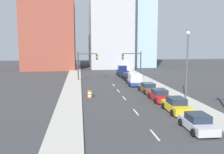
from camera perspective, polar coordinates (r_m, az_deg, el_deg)
The scene contains 21 objects.
sidewalk_left at distance 56.67m, azimuth -8.61°, elevation 0.41°, with size 2.90×90.31×0.17m.
sidewalk_right at distance 58.07m, azimuth 5.33°, elevation 0.64°, with size 2.90×90.31×0.17m.
lane_stripe_at_7m at distance 20.29m, azimuth 9.76°, elevation -12.91°, with size 0.16×2.40×0.01m, color beige.
lane_stripe_at_14m at distance 26.40m, azimuth 5.48°, elevation -7.98°, with size 0.16×2.40×0.01m, color beige.
lane_stripe_at_21m at distance 32.93m, azimuth 2.82°, elevation -4.82°, with size 0.16×2.40×0.01m, color beige.
lane_stripe_at_26m at distance 38.00m, azimuth 1.42°, elevation -3.14°, with size 0.16×2.40×0.01m, color beige.
lane_stripe_at_31m at distance 43.20m, azimuth 0.34°, elevation -1.84°, with size 0.16×2.40×0.01m, color beige.
building_brick_left at distance 74.18m, azimuth -13.98°, elevation 9.07°, with size 14.00×16.00×18.59m.
building_office_center at distance 78.34m, azimuth -0.68°, elevation 10.77°, with size 12.00×20.00×22.88m.
building_glass_right at distance 83.51m, azimuth 3.91°, elevation 11.84°, with size 13.00×20.00×26.61m.
traffic_signal_left at distance 48.20m, azimuth -6.40°, elevation 3.43°, with size 3.90×0.35×5.60m.
traffic_signal_right at distance 49.40m, azimuth 5.28°, elevation 3.54°, with size 3.90×0.35×5.60m.
traffic_barrel at distance 33.18m, azimuth -5.09°, elevation -3.92°, with size 0.56×0.56×0.95m.
street_lamp at distance 31.81m, azimuth 16.79°, elevation 3.47°, with size 0.44×0.44×8.59m.
sedan_silver at distance 21.93m, azimuth 19.00°, elevation -9.89°, with size 2.17×4.25×1.41m.
sedan_yellow at distance 27.01m, azimuth 14.48°, elevation -6.31°, with size 2.17×4.63×1.53m.
sedan_red at distance 31.93m, azimuth 10.80°, elevation -4.14°, with size 2.17×4.70×1.45m.
sedan_brown at distance 37.07m, azimuth 8.26°, elevation -2.48°, with size 2.27×4.74×1.39m.
box_truck_blue at distance 43.23m, azimuth 5.19°, elevation -0.57°, with size 2.62×5.65×2.02m.
sedan_black at distance 49.75m, azimuth 3.60°, elevation 0.13°, with size 2.05×4.50×1.38m.
pickup_truck_navy at distance 55.50m, azimuth 2.47°, elevation 1.18°, with size 2.36×5.34×2.22m.
Camera 1 is at (-5.73, -11.07, 7.07)m, focal length 40.00 mm.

